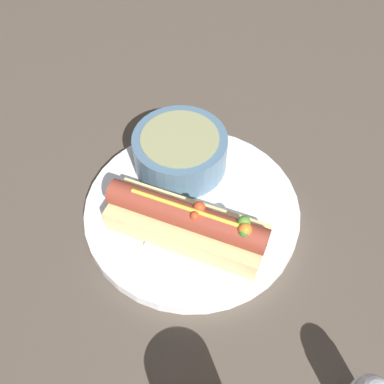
{
  "coord_description": "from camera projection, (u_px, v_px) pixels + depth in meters",
  "views": [
    {
      "loc": [
        0.14,
        -0.27,
        0.45
      ],
      "look_at": [
        0.0,
        0.0,
        0.04
      ],
      "focal_mm": 42.0,
      "sensor_mm": 36.0,
      "label": 1
    }
  ],
  "objects": [
    {
      "name": "spoon",
      "position": [
        175.0,
        159.0,
        0.57
      ],
      "size": [
        0.06,
        0.17,
        0.01
      ],
      "rotation": [
        0.0,
        0.0,
        1.82
      ],
      "color": "#B7B7BC",
      "rests_on": "dinner_plate"
    },
    {
      "name": "soup_bowl",
      "position": [
        180.0,
        150.0,
        0.55
      ],
      "size": [
        0.12,
        0.12,
        0.05
      ],
      "color": "slate",
      "rests_on": "dinner_plate"
    },
    {
      "name": "hot_dog",
      "position": [
        187.0,
        223.0,
        0.49
      ],
      "size": [
        0.18,
        0.07,
        0.06
      ],
      "rotation": [
        0.0,
        0.0,
        0.09
      ],
      "color": "#E5C17F",
      "rests_on": "dinner_plate"
    },
    {
      "name": "ground_plane",
      "position": [
        192.0,
        214.0,
        0.55
      ],
      "size": [
        4.0,
        4.0,
        0.0
      ],
      "primitive_type": "plane",
      "color": "#4C4238"
    },
    {
      "name": "dinner_plate",
      "position": [
        192.0,
        210.0,
        0.54
      ],
      "size": [
        0.26,
        0.26,
        0.02
      ],
      "color": "white",
      "rests_on": "ground_plane"
    }
  ]
}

